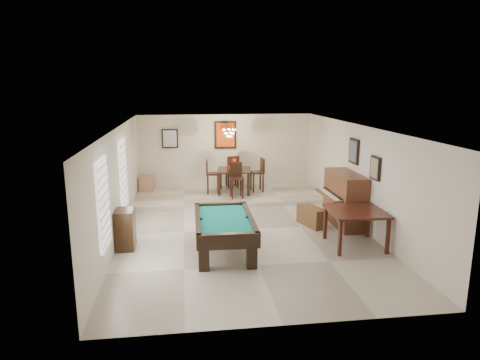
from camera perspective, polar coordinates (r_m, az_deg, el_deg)
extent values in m
cube|color=beige|center=(10.95, 0.41, -6.62)|extent=(6.00, 9.00, 0.02)
cube|color=silver|center=(14.98, -1.96, 3.78)|extent=(6.00, 0.04, 2.60)
cube|color=silver|center=(6.34, 6.13, -8.64)|extent=(6.00, 0.04, 2.60)
cube|color=silver|center=(10.61, -15.84, -0.37)|extent=(0.04, 9.00, 2.60)
cube|color=silver|center=(11.39, 15.55, 0.52)|extent=(0.04, 9.00, 2.60)
cube|color=white|center=(10.39, 0.44, 7.11)|extent=(6.00, 9.00, 0.04)
cube|color=beige|center=(14.01, -1.42, -2.01)|extent=(6.00, 2.50, 0.12)
cube|color=white|center=(8.47, -17.74, -3.01)|extent=(0.06, 1.00, 1.70)
cube|color=white|center=(11.16, -15.30, 0.82)|extent=(0.06, 1.00, 1.70)
cube|color=brown|center=(11.30, 9.52, -4.79)|extent=(0.61, 0.96, 0.50)
cube|color=black|center=(9.91, -15.03, -6.35)|extent=(0.40, 0.60, 0.89)
cube|color=tan|center=(14.67, -12.34, -0.42)|extent=(0.48, 0.58, 0.49)
cube|color=#D84C14|center=(14.86, -1.96, 6.04)|extent=(0.75, 0.06, 0.95)
cube|color=white|center=(14.81, -9.33, 5.47)|extent=(0.55, 0.06, 0.65)
cube|color=slate|center=(11.54, 14.96, 3.73)|extent=(0.06, 0.55, 0.65)
cube|color=gray|center=(10.40, 17.60, 1.52)|extent=(0.06, 0.45, 0.55)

